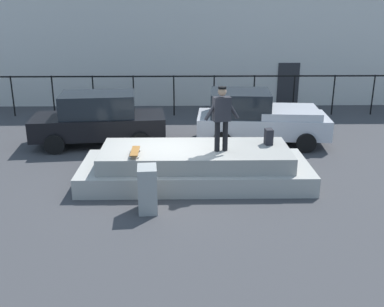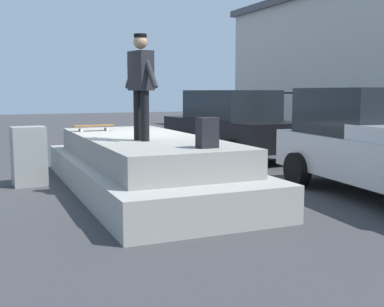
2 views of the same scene
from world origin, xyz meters
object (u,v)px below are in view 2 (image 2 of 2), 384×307
object	(u,v)px
skateboard	(94,126)
car_black_sedan_near	(230,124)
backpack	(207,133)
utility_box	(29,156)
skateboarder	(141,80)

from	to	relation	value
skateboard	car_black_sedan_near	size ratio (longest dim) A/B	0.18
skateboard	backpack	xyz separation A→B (m)	(3.59, 0.86, 0.12)
skateboard	utility_box	world-z (taller)	utility_box
skateboarder	car_black_sedan_near	xyz separation A→B (m)	(-3.87, 3.69, -1.04)
skateboarder	skateboard	bearing A→B (deg)	-172.14
backpack	skateboard	bearing A→B (deg)	99.14
car_black_sedan_near	utility_box	distance (m)	5.69
skateboard	backpack	bearing A→B (deg)	13.42
car_black_sedan_near	utility_box	size ratio (longest dim) A/B	4.16
skateboard	utility_box	distance (m)	1.46
skateboarder	utility_box	bearing A→B (deg)	-138.60
skateboarder	car_black_sedan_near	bearing A→B (deg)	136.40
skateboard	skateboarder	bearing A→B (deg)	7.86
skateboarder	car_black_sedan_near	size ratio (longest dim) A/B	0.37
backpack	utility_box	size ratio (longest dim) A/B	0.39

